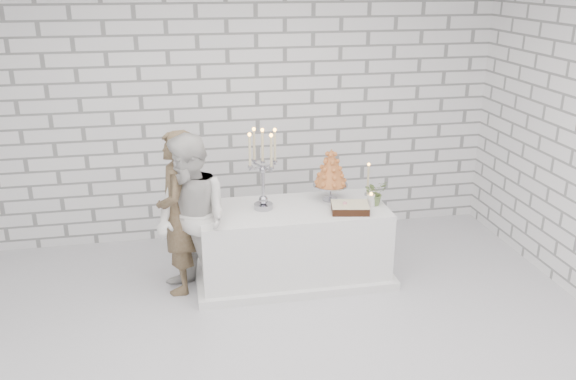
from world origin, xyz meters
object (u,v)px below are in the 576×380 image
object	(u,v)px
cake_table	(293,243)
groom	(178,213)
bride	(192,220)
croquembouche	(331,175)
candelabra	(263,169)

from	to	relation	value
cake_table	groom	bearing A→B (deg)	179.73
bride	croquembouche	distance (m)	1.43
candelabra	croquembouche	size ratio (longest dim) A/B	1.48
cake_table	croquembouche	xyz separation A→B (m)	(0.40, 0.13, 0.64)
cake_table	candelabra	xyz separation A→B (m)	(-0.28, 0.04, 0.77)
bride	croquembouche	world-z (taller)	bride
bride	croquembouche	xyz separation A→B (m)	(1.37, 0.32, 0.23)
bride	cake_table	bearing A→B (deg)	63.29
groom	bride	world-z (taller)	groom
cake_table	bride	distance (m)	1.07
candelabra	croquembouche	world-z (taller)	candelabra
bride	croquembouche	bearing A→B (deg)	65.65
groom	candelabra	bearing A→B (deg)	96.67
groom	croquembouche	xyz separation A→B (m)	(1.50, 0.13, 0.23)
cake_table	candelabra	world-z (taller)	candelabra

